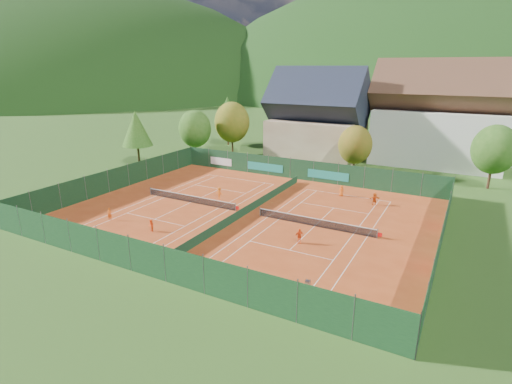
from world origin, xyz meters
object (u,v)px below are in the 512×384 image
Objects in this scene: chalet at (317,122)px; player_left_far at (219,193)px; ball_hopper at (308,282)px; player_left_near at (110,214)px; player_right_far_b at (374,199)px; player_left_mid at (151,226)px; player_right_near at (299,236)px; player_right_far_a at (341,191)px; hotel_block_a at (439,120)px.

chalet reaches higher than player_left_far.
player_left_near is at bearing 172.95° from ball_hopper.
player_right_far_b is at bearing -53.57° from chalet.
ball_hopper is 21.58m from player_right_far_b.
player_left_mid is 26.02m from player_right_far_b.
player_left_mid reaches higher than ball_hopper.
player_right_near is (20.32, 4.22, 0.05)m from player_left_near.
chalet is 20.25× the size of ball_hopper.
player_right_near reaches higher than ball_hopper.
player_left_far is (-2.73, -27.08, -5.88)m from chalet.
player_right_far_b is at bearing 5.46° from player_left_near.
player_right_far_a is (-4.43, 23.04, 0.15)m from ball_hopper.
hotel_block_a is at bearing 95.10° from player_left_mid.
player_right_near is at bearing 41.64° from player_right_far_b.
chalet is at bearing 44.48° from player_left_near.
chalet is 39.67m from player_left_mid.
hotel_block_a reaches higher than chalet.
player_right_far_b is at bearing 77.66° from player_left_mid.
player_left_near is 28.02m from player_right_far_a.
hotel_block_a is 15.49× the size of player_left_near.
chalet is 36.83m from player_right_near.
player_left_near is 1.08× the size of player_left_mid.
ball_hopper is 8.07m from player_right_near.
player_left_far is at bearing -95.76° from chalet.
player_left_far is 1.05× the size of player_right_far_a.
player_right_far_b is (4.49, -1.46, 0.06)m from player_right_far_a.
player_right_near is 0.98× the size of player_right_far_b.
player_left_far is (-17.58, 14.70, 0.19)m from ball_hopper.
hotel_block_a is (19.00, 6.00, 0.76)m from chalet.
hotel_block_a is at bearing 17.53° from chalet.
hotel_block_a is 27.33m from player_right_far_b.
player_left_mid is at bearing -94.35° from chalet.
player_left_near is at bearing -122.12° from hotel_block_a.
player_left_far is at bearing -12.53° from player_right_far_b.
player_right_far_b reaches higher than player_right_near.
player_right_near is at bearing -72.09° from chalet.
player_left_near is at bearing 148.85° from player_right_near.
hotel_block_a is 53.34m from player_left_near.
player_left_far reaches higher than player_left_near.
ball_hopper is at bearing 135.99° from player_left_far.
player_right_far_a is at bearing 87.73° from player_left_mid.
ball_hopper is at bearing 95.41° from player_right_far_a.
hotel_block_a is 27.03m from player_right_far_a.
player_right_far_b reaches higher than player_left_far.
hotel_block_a is 48.45m from ball_hopper.
player_left_near reaches higher than player_left_mid.
player_left_far reaches higher than ball_hopper.
player_right_far_a is at bearing 100.87° from ball_hopper.
player_left_far is at bearing 119.93° from player_left_mid.
chalet is at bearing -99.86° from player_left_far.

